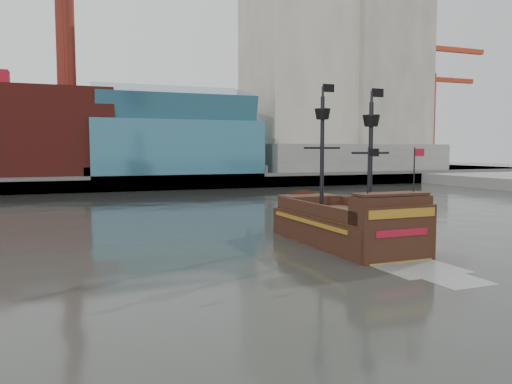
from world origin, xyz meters
name	(u,v)px	position (x,y,z in m)	size (l,w,h in m)	color
ground	(268,292)	(0.00, 0.00, 0.00)	(400.00, 400.00, 0.00)	black
promenade_far	(108,177)	(0.00, 92.00, 1.00)	(220.00, 60.00, 2.00)	slate
seawall	(123,184)	(0.00, 62.50, 1.30)	(220.00, 1.00, 2.60)	#4C4C49
skyline	(134,63)	(5.21, 84.56, 24.55)	(149.00, 45.00, 62.00)	brown
crane_a	(431,102)	(78.63, 82.00, 19.11)	(22.50, 4.00, 32.25)	slate
crane_b	(433,119)	(88.23, 92.00, 15.57)	(19.10, 4.00, 26.25)	slate
pirate_ship	(345,229)	(9.88, 9.34, 1.13)	(5.52, 16.77, 12.51)	black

